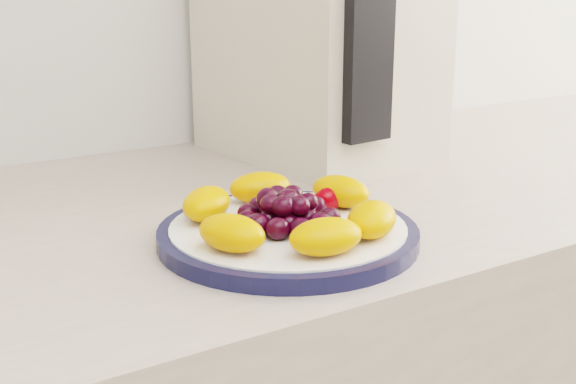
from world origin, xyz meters
TOP-DOWN VIEW (x-y plane):
  - plate_rim at (0.07, 1.05)m, footprint 0.25×0.25m
  - plate_face at (0.07, 1.05)m, footprint 0.23×0.23m
  - appliance_body at (0.30, 1.34)m, footprint 0.25×0.33m
  - appliance_panel at (0.26, 1.17)m, footprint 0.07×0.03m
  - fruit_plate at (0.08, 1.05)m, footprint 0.22×0.21m

SIDE VIEW (x-z plane):
  - plate_rim at x=0.07m, z-range 0.90..0.91m
  - plate_face at x=0.07m, z-range 0.90..0.92m
  - fruit_plate at x=0.08m, z-range 0.91..0.95m
  - appliance_body at x=0.30m, z-range 0.90..1.28m
  - appliance_panel at x=0.26m, z-range 0.95..1.24m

